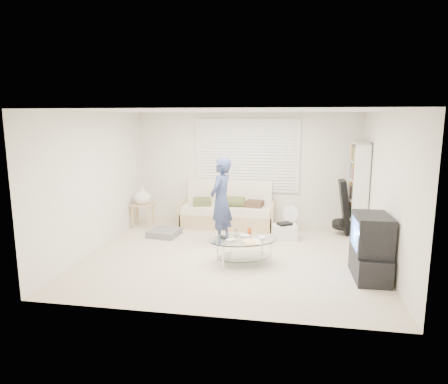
% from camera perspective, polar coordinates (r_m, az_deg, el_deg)
% --- Properties ---
extents(ground, '(5.00, 5.00, 0.00)m').
position_cam_1_polar(ground, '(7.15, 1.18, -8.95)').
color(ground, '#C3B298').
rests_on(ground, ground).
extents(room_shell, '(5.02, 4.52, 2.51)m').
position_cam_1_polar(room_shell, '(7.25, 1.79, 4.56)').
color(room_shell, silver).
rests_on(room_shell, ground).
extents(window_blinds, '(2.32, 0.08, 1.62)m').
position_cam_1_polar(window_blinds, '(8.96, 3.30, 5.19)').
color(window_blinds, silver).
rests_on(window_blinds, ground).
extents(futon_sofa, '(2.06, 0.83, 1.01)m').
position_cam_1_polar(futon_sofa, '(8.89, 0.50, -2.80)').
color(futon_sofa, tan).
rests_on(futon_sofa, ground).
extents(grey_floor_pillow, '(0.64, 0.64, 0.13)m').
position_cam_1_polar(grey_floor_pillow, '(8.31, -8.51, -5.78)').
color(grey_floor_pillow, slate).
rests_on(grey_floor_pillow, ground).
extents(side_table, '(0.46, 0.37, 0.91)m').
position_cam_1_polar(side_table, '(8.93, -11.59, -0.71)').
color(side_table, tan).
rests_on(side_table, ground).
extents(bookshelf, '(0.30, 0.81, 1.91)m').
position_cam_1_polar(bookshelf, '(8.52, 18.53, 0.34)').
color(bookshelf, white).
rests_on(bookshelf, ground).
extents(guitar_case, '(0.40, 0.42, 1.12)m').
position_cam_1_polar(guitar_case, '(8.57, 16.81, -2.62)').
color(guitar_case, black).
rests_on(guitar_case, ground).
extents(floor_fan, '(0.36, 0.23, 0.57)m').
position_cam_1_polar(floor_fan, '(8.58, 9.48, -3.43)').
color(floor_fan, white).
rests_on(floor_fan, ground).
extents(storage_bin, '(0.53, 0.41, 0.34)m').
position_cam_1_polar(storage_bin, '(8.08, 8.62, -5.61)').
color(storage_bin, white).
rests_on(storage_bin, ground).
extents(tv_unit, '(0.52, 0.91, 0.98)m').
position_cam_1_polar(tv_unit, '(6.42, 20.22, -7.46)').
color(tv_unit, black).
rests_on(tv_unit, ground).
extents(coffee_table, '(1.34, 1.11, 0.55)m').
position_cam_1_polar(coffee_table, '(6.64, 2.85, -7.39)').
color(coffee_table, silver).
rests_on(coffee_table, ground).
extents(standing_person, '(0.55, 0.69, 1.65)m').
position_cam_1_polar(standing_person, '(7.62, -0.42, -1.27)').
color(standing_person, navy).
rests_on(standing_person, ground).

